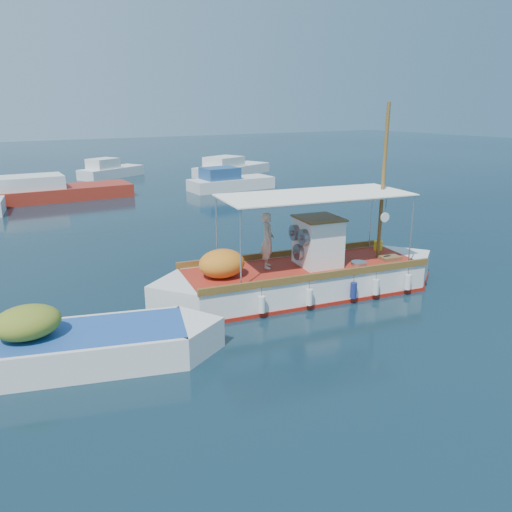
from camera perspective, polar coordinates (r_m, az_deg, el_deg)
ground at (r=15.71m, az=3.46°, el=-4.50°), size 160.00×160.00×0.00m
fishing_caique at (r=15.72m, az=5.18°, el=-2.47°), size 9.71×3.87×6.01m
dinghy at (r=12.34m, az=-20.51°, el=-10.02°), size 6.76×3.37×1.72m
bg_boat_n at (r=33.98m, az=-22.38°, el=6.75°), size 9.22×2.97×1.80m
bg_boat_ne at (r=35.49m, az=-3.12°, el=8.37°), size 5.98×2.24×1.80m
bg_boat_e at (r=43.27m, az=-2.92°, el=9.90°), size 7.72×5.03×1.80m
bg_boat_far_n at (r=43.34m, az=-16.36°, el=9.26°), size 5.83×4.27×1.80m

